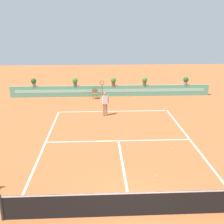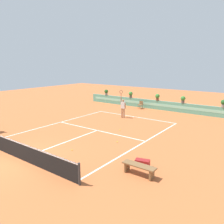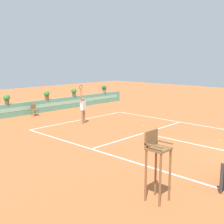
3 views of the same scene
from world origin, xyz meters
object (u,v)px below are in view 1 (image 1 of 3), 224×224
at_px(tennis_ball_near_baseline, 156,176).
at_px(tennis_ball_mid_court, 140,133).
at_px(potted_plant_far_right, 186,80).
at_px(potted_plant_right, 145,81).
at_px(potted_plant_left, 75,81).
at_px(potted_plant_far_left, 34,82).
at_px(potted_plant_centre, 113,81).
at_px(ball_kid_chair, 95,93).
at_px(tennis_player, 105,102).
at_px(tennis_ball_by_sideline, 171,149).

distance_m(tennis_ball_near_baseline, tennis_ball_mid_court, 4.98).
height_order(potted_plant_far_right, potted_plant_right, same).
bearing_deg(potted_plant_left, tennis_ball_mid_court, -62.91).
bearing_deg(potted_plant_far_left, potted_plant_centre, 0.00).
relative_size(tennis_ball_mid_court, potted_plant_left, 0.09).
bearing_deg(ball_kid_chair, tennis_player, -80.86).
bearing_deg(ball_kid_chair, potted_plant_centre, 23.79).
bearing_deg(potted_plant_centre, potted_plant_far_left, 180.00).
bearing_deg(tennis_player, potted_plant_centre, 80.72).
height_order(tennis_ball_near_baseline, potted_plant_centre, potted_plant_centre).
xyz_separation_m(tennis_player, tennis_ball_by_sideline, (3.38, -5.74, -1.02)).
distance_m(tennis_player, tennis_ball_near_baseline, 8.74).
bearing_deg(potted_plant_far_left, potted_plant_far_right, 0.00).
xyz_separation_m(tennis_player, potted_plant_centre, (0.90, 5.48, 0.36)).
distance_m(tennis_ball_near_baseline, tennis_ball_by_sideline, 3.02).
relative_size(tennis_ball_by_sideline, potted_plant_centre, 0.09).
height_order(potted_plant_far_left, potted_plant_right, same).
bearing_deg(tennis_ball_by_sideline, potted_plant_right, 88.24).
bearing_deg(tennis_ball_mid_court, tennis_player, 120.52).
relative_size(ball_kid_chair, tennis_ball_by_sideline, 12.50).
xyz_separation_m(tennis_player, tennis_ball_mid_court, (2.04, -3.46, -1.02)).
height_order(tennis_ball_mid_court, potted_plant_left, potted_plant_left).
bearing_deg(potted_plant_centre, potted_plant_right, 0.00).
bearing_deg(tennis_ball_mid_court, potted_plant_centre, 97.30).
distance_m(tennis_ball_near_baseline, potted_plant_far_right, 15.02).
bearing_deg(tennis_ball_by_sideline, tennis_player, 120.46).
bearing_deg(potted_plant_far_left, potted_plant_left, 0.00).
xyz_separation_m(potted_plant_centre, potted_plant_left, (-3.43, 0.00, 0.00)).
xyz_separation_m(ball_kid_chair, tennis_player, (0.76, -4.75, 0.57)).
height_order(tennis_ball_near_baseline, tennis_ball_mid_court, same).
relative_size(potted_plant_far_right, potted_plant_left, 1.00).
distance_m(ball_kid_chair, tennis_ball_by_sideline, 11.28).
distance_m(tennis_player, tennis_ball_mid_court, 4.15).
distance_m(tennis_ball_near_baseline, potted_plant_left, 14.72).
distance_m(tennis_ball_near_baseline, potted_plant_right, 14.09).
relative_size(potted_plant_centre, potted_plant_left, 1.00).
height_order(tennis_player, potted_plant_centre, tennis_player).
bearing_deg(tennis_ball_near_baseline, tennis_ball_mid_court, 89.90).
bearing_deg(potted_plant_far_right, tennis_player, -143.82).
xyz_separation_m(tennis_ball_by_sideline, potted_plant_far_right, (4.12, 11.22, 1.38)).
bearing_deg(ball_kid_chair, potted_plant_right, 9.27).
height_order(tennis_ball_mid_court, potted_plant_right, potted_plant_right).
bearing_deg(potted_plant_right, potted_plant_left, 180.00).
height_order(ball_kid_chair, potted_plant_centre, potted_plant_centre).
xyz_separation_m(tennis_ball_near_baseline, tennis_ball_mid_court, (0.01, 4.98, 0.00)).
bearing_deg(potted_plant_left, potted_plant_centre, 0.00).
height_order(tennis_ball_mid_court, potted_plant_far_right, potted_plant_far_right).
height_order(potted_plant_centre, potted_plant_left, same).
height_order(ball_kid_chair, potted_plant_right, potted_plant_right).
relative_size(potted_plant_far_left, potted_plant_left, 1.00).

